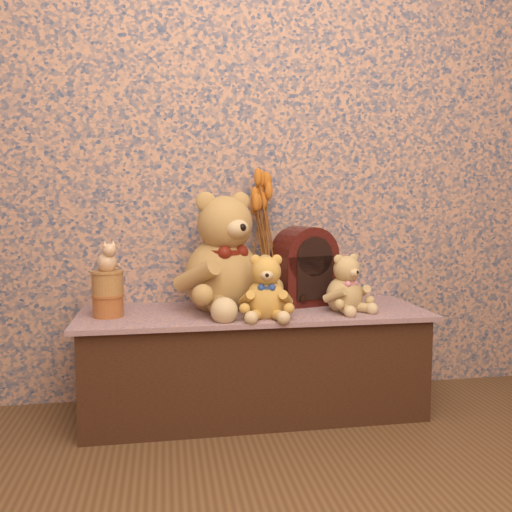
{
  "coord_description": "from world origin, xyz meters",
  "views": [
    {
      "loc": [
        -0.38,
        -1.0,
        0.91
      ],
      "look_at": [
        0.0,
        1.2,
        0.69
      ],
      "focal_mm": 37.73,
      "sensor_mm": 36.0,
      "label": 1
    }
  ],
  "objects_px": {
    "teddy_small": "(345,280)",
    "biscuit_tin_lower": "(108,306)",
    "cathedral_radio": "(304,265)",
    "ceramic_vase": "(263,281)",
    "teddy_large": "(222,247)",
    "teddy_medium": "(266,284)",
    "cat_figurine": "(107,255)"
  },
  "relations": [
    {
      "from": "biscuit_tin_lower",
      "to": "cat_figurine",
      "type": "height_order",
      "value": "cat_figurine"
    },
    {
      "from": "cathedral_radio",
      "to": "ceramic_vase",
      "type": "xyz_separation_m",
      "value": [
        -0.18,
        0.04,
        -0.07
      ]
    },
    {
      "from": "teddy_small",
      "to": "cat_figurine",
      "type": "bearing_deg",
      "value": 155.81
    },
    {
      "from": "teddy_small",
      "to": "biscuit_tin_lower",
      "type": "distance_m",
      "value": 0.99
    },
    {
      "from": "teddy_small",
      "to": "ceramic_vase",
      "type": "xyz_separation_m",
      "value": [
        -0.31,
        0.23,
        -0.03
      ]
    },
    {
      "from": "cathedral_radio",
      "to": "cat_figurine",
      "type": "bearing_deg",
      "value": 175.41
    },
    {
      "from": "biscuit_tin_lower",
      "to": "cat_figurine",
      "type": "distance_m",
      "value": 0.21
    },
    {
      "from": "biscuit_tin_lower",
      "to": "cat_figurine",
      "type": "bearing_deg",
      "value": 0.0
    },
    {
      "from": "ceramic_vase",
      "to": "biscuit_tin_lower",
      "type": "distance_m",
      "value": 0.7
    },
    {
      "from": "teddy_medium",
      "to": "ceramic_vase",
      "type": "relative_size",
      "value": 1.33
    },
    {
      "from": "teddy_large",
      "to": "ceramic_vase",
      "type": "bearing_deg",
      "value": 3.09
    },
    {
      "from": "teddy_medium",
      "to": "cathedral_radio",
      "type": "bearing_deg",
      "value": 57.03
    },
    {
      "from": "teddy_small",
      "to": "teddy_large",
      "type": "bearing_deg",
      "value": 144.56
    },
    {
      "from": "teddy_small",
      "to": "cathedral_radio",
      "type": "distance_m",
      "value": 0.23
    },
    {
      "from": "teddy_small",
      "to": "cathedral_radio",
      "type": "height_order",
      "value": "cathedral_radio"
    },
    {
      "from": "teddy_small",
      "to": "ceramic_vase",
      "type": "height_order",
      "value": "teddy_small"
    },
    {
      "from": "teddy_large",
      "to": "biscuit_tin_lower",
      "type": "height_order",
      "value": "teddy_large"
    },
    {
      "from": "teddy_medium",
      "to": "biscuit_tin_lower",
      "type": "bearing_deg",
      "value": 177.29
    },
    {
      "from": "teddy_medium",
      "to": "cat_figurine",
      "type": "relative_size",
      "value": 2.14
    },
    {
      "from": "teddy_large",
      "to": "ceramic_vase",
      "type": "height_order",
      "value": "teddy_large"
    },
    {
      "from": "cat_figurine",
      "to": "cathedral_radio",
      "type": "bearing_deg",
      "value": -15.62
    },
    {
      "from": "teddy_medium",
      "to": "teddy_small",
      "type": "bearing_deg",
      "value": 19.6
    },
    {
      "from": "teddy_large",
      "to": "biscuit_tin_lower",
      "type": "xyz_separation_m",
      "value": [
        -0.48,
        -0.08,
        -0.23
      ]
    },
    {
      "from": "ceramic_vase",
      "to": "biscuit_tin_lower",
      "type": "xyz_separation_m",
      "value": [
        -0.68,
        -0.18,
        -0.06
      ]
    },
    {
      "from": "teddy_small",
      "to": "cathedral_radio",
      "type": "bearing_deg",
      "value": 102.89
    },
    {
      "from": "teddy_small",
      "to": "cat_figurine",
      "type": "xyz_separation_m",
      "value": [
        -0.99,
        0.05,
        0.12
      ]
    },
    {
      "from": "biscuit_tin_lower",
      "to": "teddy_medium",
      "type": "bearing_deg",
      "value": -10.84
    },
    {
      "from": "teddy_large",
      "to": "teddy_medium",
      "type": "xyz_separation_m",
      "value": [
        0.16,
        -0.2,
        -0.14
      ]
    },
    {
      "from": "teddy_medium",
      "to": "cat_figurine",
      "type": "distance_m",
      "value": 0.65
    },
    {
      "from": "cathedral_radio",
      "to": "cat_figurine",
      "type": "height_order",
      "value": "cathedral_radio"
    },
    {
      "from": "teddy_medium",
      "to": "cat_figurine",
      "type": "bearing_deg",
      "value": 177.29
    },
    {
      "from": "teddy_small",
      "to": "biscuit_tin_lower",
      "type": "height_order",
      "value": "teddy_small"
    }
  ]
}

